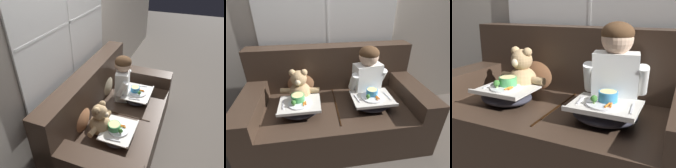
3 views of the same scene
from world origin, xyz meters
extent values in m
plane|color=#4C443D|center=(0.00, 0.00, 0.00)|extent=(14.00, 14.00, 0.00)
cube|color=#38281E|center=(0.00, 0.00, 0.22)|extent=(1.92, 1.00, 0.44)
cube|color=#38281E|center=(0.00, 0.39, 0.70)|extent=(1.92, 0.22, 0.53)
cube|color=#38281E|center=(-0.85, 0.00, 0.53)|extent=(0.22, 1.00, 0.19)
cube|color=black|center=(0.00, -0.02, 0.44)|extent=(0.01, 0.74, 0.01)
ellipsoid|color=#C1B293|center=(0.37, 0.32, 0.61)|extent=(0.36, 0.17, 0.37)
ellipsoid|color=#B2754C|center=(-0.37, 0.32, 0.61)|extent=(0.37, 0.18, 0.38)
cube|color=white|center=(0.37, 0.08, 0.64)|extent=(0.32, 0.22, 0.40)
sphere|color=beige|center=(0.37, 0.08, 0.92)|extent=(0.21, 0.21, 0.21)
ellipsoid|color=#4C331E|center=(0.37, 0.08, 0.96)|extent=(0.21, 0.21, 0.14)
cylinder|color=white|center=(0.21, 0.03, 0.67)|extent=(0.11, 0.17, 0.22)
cylinder|color=white|center=(0.54, 0.10, 0.67)|extent=(0.11, 0.17, 0.22)
sphere|color=tan|center=(-0.37, 0.08, 0.55)|extent=(0.23, 0.23, 0.23)
sphere|color=tan|center=(-0.37, 0.08, 0.72)|extent=(0.17, 0.17, 0.17)
sphere|color=tan|center=(-0.43, 0.09, 0.79)|extent=(0.07, 0.07, 0.07)
sphere|color=tan|center=(-0.31, 0.07, 0.79)|extent=(0.07, 0.07, 0.07)
sphere|color=beige|center=(-0.38, 0.01, 0.72)|extent=(0.06, 0.06, 0.06)
sphere|color=black|center=(-0.38, -0.01, 0.72)|extent=(0.02, 0.02, 0.02)
cylinder|color=tan|center=(-0.52, 0.09, 0.58)|extent=(0.12, 0.07, 0.06)
cylinder|color=tan|center=(-0.22, 0.06, 0.58)|extent=(0.12, 0.07, 0.06)
cylinder|color=tan|center=(-0.44, -0.03, 0.47)|extent=(0.07, 0.11, 0.06)
cylinder|color=tan|center=(-0.33, -0.04, 0.47)|extent=(0.07, 0.11, 0.06)
ellipsoid|color=#2D2D38|center=(0.37, -0.13, 0.49)|extent=(0.40, 0.34, 0.10)
cube|color=beige|center=(0.37, -0.13, 0.54)|extent=(0.42, 0.35, 0.01)
cube|color=beige|center=(0.37, -0.30, 0.56)|extent=(0.42, 0.02, 0.02)
cylinder|color=silver|center=(0.37, -0.13, 0.56)|extent=(0.23, 0.23, 0.01)
cylinder|color=#3889C1|center=(0.38, -0.10, 0.59)|extent=(0.12, 0.12, 0.06)
cylinder|color=#E5D189|center=(0.38, -0.10, 0.62)|extent=(0.10, 0.10, 0.01)
sphere|color=#38702D|center=(0.31, -0.17, 0.59)|extent=(0.04, 0.04, 0.04)
cylinder|color=#7A9E56|center=(0.31, -0.17, 0.57)|extent=(0.02, 0.02, 0.02)
cylinder|color=orange|center=(0.40, -0.18, 0.57)|extent=(0.02, 0.07, 0.01)
cylinder|color=orange|center=(0.42, -0.17, 0.57)|extent=(0.02, 0.06, 0.01)
cube|color=silver|center=(0.21, -0.13, 0.55)|extent=(0.03, 0.14, 0.01)
cube|color=silver|center=(0.53, -0.13, 0.55)|extent=(0.03, 0.17, 0.01)
ellipsoid|color=#2D2D38|center=(-0.37, -0.13, 0.49)|extent=(0.39, 0.32, 0.10)
cube|color=beige|center=(-0.37, -0.13, 0.54)|extent=(0.40, 0.33, 0.01)
cube|color=beige|center=(-0.37, -0.29, 0.56)|extent=(0.40, 0.02, 0.02)
cylinder|color=silver|center=(-0.37, -0.13, 0.56)|extent=(0.22, 0.22, 0.01)
cylinder|color=#4CAD60|center=(-0.38, -0.09, 0.59)|extent=(0.13, 0.13, 0.06)
cylinder|color=#E5D189|center=(-0.38, -0.09, 0.62)|extent=(0.11, 0.11, 0.01)
sphere|color=#38702D|center=(-0.42, -0.17, 0.60)|extent=(0.05, 0.05, 0.05)
cylinder|color=#7A9E56|center=(-0.42, -0.17, 0.57)|extent=(0.02, 0.02, 0.02)
cylinder|color=orange|center=(-0.33, -0.17, 0.57)|extent=(0.02, 0.06, 0.01)
cylinder|color=orange|center=(-0.31, -0.16, 0.57)|extent=(0.02, 0.06, 0.01)
cube|color=silver|center=(-0.53, -0.13, 0.55)|extent=(0.03, 0.14, 0.01)
camera|label=1|loc=(-1.95, -0.67, 2.16)|focal=35.00mm
camera|label=2|loc=(-0.22, -1.59, 1.54)|focal=28.00mm
camera|label=3|loc=(0.79, -1.58, 1.12)|focal=42.00mm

